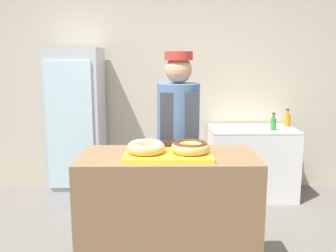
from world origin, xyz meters
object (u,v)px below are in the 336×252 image
(donut_chocolate_glaze, at_px, (190,147))
(brownie_back_left, at_px, (161,144))
(beverage_fridge, at_px, (76,124))
(bottle_green, at_px, (273,124))
(serving_tray, at_px, (168,153))
(chest_freezer, at_px, (251,162))
(baker_person, at_px, (178,146))
(brownie_back_right, at_px, (175,144))
(donut_light_glaze, at_px, (146,147))
(bottle_orange, at_px, (287,120))

(donut_chocolate_glaze, relative_size, brownie_back_left, 2.91)
(beverage_fridge, relative_size, bottle_green, 8.71)
(serving_tray, bearing_deg, beverage_fridge, 120.63)
(beverage_fridge, xyz_separation_m, chest_freezer, (2.04, 0.01, -0.45))
(baker_person, bearing_deg, brownie_back_right, -95.25)
(serving_tray, distance_m, brownie_back_left, 0.17)
(donut_light_glaze, relative_size, bottle_green, 1.31)
(brownie_back_left, distance_m, brownie_back_right, 0.10)
(serving_tray, distance_m, bottle_green, 2.02)
(baker_person, height_order, chest_freezer, baker_person)
(donut_chocolate_glaze, distance_m, baker_person, 0.66)
(serving_tray, relative_size, bottle_green, 2.94)
(donut_chocolate_glaze, xyz_separation_m, brownie_back_right, (-0.10, 0.19, -0.02))
(baker_person, relative_size, chest_freezer, 1.71)
(donut_chocolate_glaze, relative_size, bottle_green, 1.31)
(serving_tray, distance_m, bottle_orange, 2.35)
(bottle_orange, distance_m, bottle_green, 0.34)
(donut_chocolate_glaze, height_order, chest_freezer, donut_chocolate_glaze)
(brownie_back_right, bearing_deg, donut_light_glaze, -135.63)
(bottle_green, bearing_deg, donut_chocolate_glaze, -122.01)
(chest_freezer, relative_size, bottle_orange, 4.74)
(bottle_orange, bearing_deg, brownie_back_left, -130.67)
(brownie_back_left, height_order, baker_person, baker_person)
(serving_tray, xyz_separation_m, baker_person, (0.09, 0.60, -0.10))
(beverage_fridge, height_order, bottle_orange, beverage_fridge)
(brownie_back_right, distance_m, bottle_orange, 2.20)
(beverage_fridge, bearing_deg, donut_light_glaze, -63.60)
(brownie_back_left, height_order, beverage_fridge, beverage_fridge)
(donut_chocolate_glaze, distance_m, brownie_back_right, 0.22)
(bottle_orange, bearing_deg, baker_person, -136.31)
(serving_tray, bearing_deg, baker_person, 81.36)
(brownie_back_right, bearing_deg, bottle_green, 52.24)
(beverage_fridge, relative_size, chest_freezer, 1.77)
(donut_chocolate_glaze, distance_m, bottle_green, 1.97)
(brownie_back_left, xyz_separation_m, beverage_fridge, (-0.99, 1.60, -0.15))
(serving_tray, relative_size, brownie_back_left, 6.53)
(chest_freezer, bearing_deg, bottle_orange, 14.07)
(donut_light_glaze, height_order, donut_chocolate_glaze, same)
(bottle_orange, bearing_deg, bottle_green, -133.76)
(serving_tray, xyz_separation_m, brownie_back_left, (-0.05, 0.16, 0.03))
(brownie_back_right, xyz_separation_m, chest_freezer, (0.95, 1.61, -0.60))
(baker_person, relative_size, bottle_green, 8.43)
(brownie_back_left, relative_size, brownie_back_right, 1.00)
(donut_light_glaze, distance_m, bottle_green, 2.14)
(beverage_fridge, bearing_deg, bottle_green, -3.34)
(bottle_orange, bearing_deg, chest_freezer, -165.93)
(baker_person, bearing_deg, donut_chocolate_glaze, -84.80)
(serving_tray, relative_size, bottle_orange, 2.83)
(brownie_back_right, distance_m, beverage_fridge, 1.94)
(chest_freezer, bearing_deg, baker_person, -127.82)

